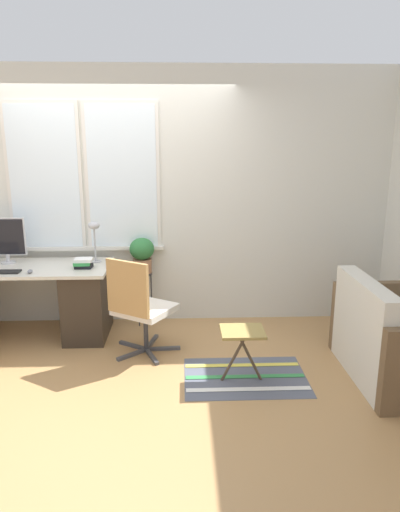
# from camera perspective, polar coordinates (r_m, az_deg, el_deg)

# --- Properties ---
(ground_plane) EXTENTS (14.00, 14.00, 0.00)m
(ground_plane) POSITION_cam_1_polar(r_m,az_deg,el_deg) (4.55, -11.13, -11.42)
(ground_plane) COLOR tan
(wall_back_with_window) EXTENTS (9.00, 0.12, 2.70)m
(wall_back_with_window) POSITION_cam_1_polar(r_m,az_deg,el_deg) (4.95, -10.66, 7.11)
(wall_back_with_window) COLOR silver
(wall_back_with_window) RESTS_ON ground_plane
(desk) EXTENTS (1.95, 0.73, 0.74)m
(desk) POSITION_cam_1_polar(r_m,az_deg,el_deg) (4.98, -22.25, -5.07)
(desk) COLOR beige
(desk) RESTS_ON ground_plane
(monitor) EXTENTS (0.39, 0.14, 0.47)m
(monitor) POSITION_cam_1_polar(r_m,az_deg,el_deg) (4.99, -23.08, 1.97)
(monitor) COLOR silver
(monitor) RESTS_ON desk
(mouse) EXTENTS (0.04, 0.07, 0.04)m
(mouse) POSITION_cam_1_polar(r_m,az_deg,el_deg) (4.57, -20.50, -1.82)
(mouse) COLOR slate
(mouse) RESTS_ON desk
(desk_lamp) EXTENTS (0.12, 0.12, 0.42)m
(desk_lamp) POSITION_cam_1_polar(r_m,az_deg,el_deg) (4.74, -13.09, 3.03)
(desk_lamp) COLOR #ADADB2
(desk_lamp) RESTS_ON desk
(book_stack) EXTENTS (0.19, 0.16, 0.10)m
(book_stack) POSITION_cam_1_polar(r_m,az_deg,el_deg) (4.60, -14.40, -0.86)
(book_stack) COLOR black
(book_stack) RESTS_ON desk
(office_chair_swivel) EXTENTS (0.65, 0.66, 0.94)m
(office_chair_swivel) POSITION_cam_1_polar(r_m,az_deg,el_deg) (4.23, -7.54, -6.25)
(office_chair_swivel) COLOR #47474C
(office_chair_swivel) RESTS_ON ground_plane
(couch_loveseat) EXTENTS (0.74, 1.18, 0.85)m
(couch_loveseat) POSITION_cam_1_polar(r_m,az_deg,el_deg) (4.20, 22.89, -10.06)
(couch_loveseat) COLOR silver
(couch_loveseat) RESTS_ON ground_plane
(plant_stand) EXTENTS (0.21, 0.21, 0.58)m
(plant_stand) POSITION_cam_1_polar(r_m,az_deg,el_deg) (4.95, -7.15, -3.08)
(plant_stand) COLOR #333338
(plant_stand) RESTS_ON ground_plane
(potted_plant) EXTENTS (0.26, 0.26, 0.38)m
(potted_plant) POSITION_cam_1_polar(r_m,az_deg,el_deg) (4.87, -7.26, 0.32)
(potted_plant) COLOR #9E6B4C
(potted_plant) RESTS_ON plant_stand
(floor_rug_striped) EXTENTS (1.03, 0.71, 0.01)m
(floor_rug_striped) POSITION_cam_1_polar(r_m,az_deg,el_deg) (4.02, 5.67, -14.79)
(floor_rug_striped) COLOR #565B6B
(floor_rug_striped) RESTS_ON ground_plane
(folding_stool) EXTENTS (0.36, 0.30, 0.45)m
(folding_stool) POSITION_cam_1_polar(r_m,az_deg,el_deg) (3.80, 5.32, -9.91)
(folding_stool) COLOR olive
(folding_stool) RESTS_ON ground_plane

